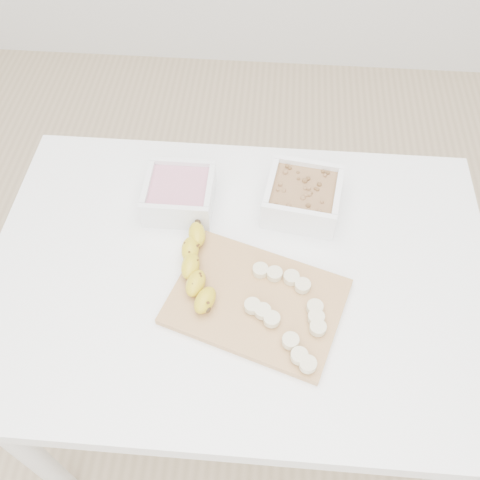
# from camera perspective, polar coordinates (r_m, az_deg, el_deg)

# --- Properties ---
(ground) EXTENTS (3.50, 3.50, 0.00)m
(ground) POSITION_cam_1_polar(r_m,az_deg,el_deg) (1.73, -0.08, -17.00)
(ground) COLOR #C6AD89
(ground) RESTS_ON ground
(table) EXTENTS (1.00, 0.70, 0.75)m
(table) POSITION_cam_1_polar(r_m,az_deg,el_deg) (1.13, -0.12, -5.91)
(table) COLOR white
(table) RESTS_ON ground
(bowl_yogurt) EXTENTS (0.14, 0.14, 0.07)m
(bowl_yogurt) POSITION_cam_1_polar(r_m,az_deg,el_deg) (1.14, -6.47, 4.98)
(bowl_yogurt) COLOR white
(bowl_yogurt) RESTS_ON table
(bowl_granola) EXTENTS (0.17, 0.17, 0.07)m
(bowl_granola) POSITION_cam_1_polar(r_m,az_deg,el_deg) (1.13, 6.72, 4.66)
(bowl_granola) COLOR white
(bowl_granola) RESTS_ON table
(cutting_board) EXTENTS (0.36, 0.31, 0.01)m
(cutting_board) POSITION_cam_1_polar(r_m,az_deg,el_deg) (1.01, 1.77, -6.57)
(cutting_board) COLOR #AB864E
(cutting_board) RESTS_ON table
(banana) EXTENTS (0.06, 0.20, 0.03)m
(banana) POSITION_cam_1_polar(r_m,az_deg,el_deg) (1.02, -4.55, -3.03)
(banana) COLOR gold
(banana) RESTS_ON cutting_board
(banana_slices) EXTENTS (0.15, 0.22, 0.02)m
(banana_slices) POSITION_cam_1_polar(r_m,az_deg,el_deg) (0.98, 5.26, -7.55)
(banana_slices) COLOR beige
(banana_slices) RESTS_ON cutting_board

